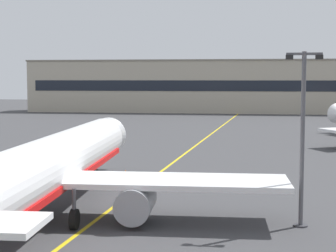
% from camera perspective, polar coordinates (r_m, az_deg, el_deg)
% --- Properties ---
extents(taxiway_centreline, '(14.51, 179.46, 0.01)m').
position_cam_1_polar(taxiway_centreline, '(52.86, -1.08, -5.09)').
color(taxiway_centreline, yellow).
rests_on(taxiway_centreline, ground).
extents(airliner_foreground, '(32.16, 41.49, 11.65)m').
position_cam_1_polar(airliner_foreground, '(36.20, -13.15, -4.58)').
color(airliner_foreground, white).
rests_on(airliner_foreground, ground).
extents(apron_lamp_post, '(2.24, 0.90, 11.01)m').
position_cam_1_polar(apron_lamp_post, '(34.63, 14.07, -0.98)').
color(apron_lamp_post, '#515156').
rests_on(apron_lamp_post, ground).
extents(safety_cone_by_nose_gear, '(0.44, 0.44, 0.55)m').
position_cam_1_polar(safety_cone_by_nose_gear, '(52.25, -4.52, -4.95)').
color(safety_cone_by_nose_gear, orange).
rests_on(safety_cone_by_nose_gear, ground).
extents(terminal_building, '(119.99, 12.40, 14.19)m').
position_cam_1_polar(terminal_building, '(146.46, 8.48, 4.19)').
color(terminal_building, '#B2A893').
rests_on(terminal_building, ground).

